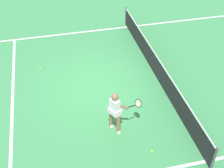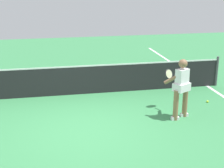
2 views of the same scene
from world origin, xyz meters
The scene contains 7 objects.
ground_plane centered at (0.00, 0.00, 0.00)m, with size 26.15×26.15×0.00m, color #38844C.
service_line_marking centered at (0.00, -3.16, 0.00)m, with size 8.81×0.10×0.01m, color white.
sideline_left_marking centered at (-4.41, 0.00, 0.00)m, with size 0.10×18.11×0.01m, color white.
court_net centered at (0.00, 2.60, 0.46)m, with size 9.49×0.08×0.99m.
tennis_player centered at (2.47, 0.26, 0.85)m, with size 0.68×1.13×1.55m.
tennis_ball_mid centered at (3.69, 1.13, 0.03)m, with size 0.07×0.07×0.07m, color #D1E533.
tennis_ball_far centered at (-1.62, -2.05, 0.03)m, with size 0.07×0.07×0.07m, color #D1E533.
Camera 1 is at (9.21, -1.46, 7.51)m, focal length 48.02 mm.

